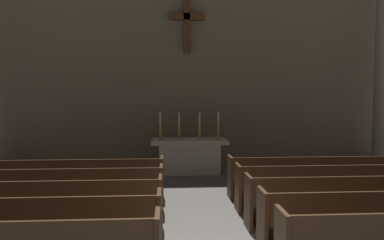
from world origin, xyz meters
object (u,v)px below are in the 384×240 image
pew_right_row_3 (359,200)px  altar (189,155)px  candlestick_outer_left (160,131)px  candlestick_outer_right (218,130)px  pew_right_row_4 (335,186)px  candlestick_inner_right (200,130)px  pew_left_row_5 (71,179)px  pew_left_row_3 (42,206)px  pew_left_row_4 (59,191)px  candlestick_inner_left (179,130)px  pew_right_row_5 (316,176)px  pew_left_row_2 (20,227)px

pew_right_row_3 → altar: (-2.75, 4.64, 0.06)m
candlestick_outer_left → candlestick_outer_right: 1.70m
pew_right_row_4 → candlestick_outer_right: (-1.90, 3.66, 0.79)m
pew_right_row_4 → candlestick_inner_right: bearing=123.7°
pew_left_row_5 → candlestick_inner_right: size_ratio=5.15×
pew_right_row_4 → altar: bearing=126.9°
pew_right_row_4 → pew_left_row_5: bearing=169.9°
candlestick_outer_left → candlestick_outer_right: same height
candlestick_outer_left → pew_left_row_5: bearing=-125.2°
pew_right_row_3 → pew_right_row_4: same height
pew_left_row_3 → pew_left_row_4: same height
pew_left_row_4 → candlestick_inner_right: 4.83m
candlestick_inner_left → pew_right_row_5: bearing=-41.4°
pew_left_row_2 → pew_left_row_5: same height
pew_left_row_4 → pew_left_row_3: bearing=-90.0°
pew_left_row_5 → candlestick_outer_right: 4.56m
pew_left_row_2 → pew_right_row_4: same height
pew_right_row_5 → altar: size_ratio=1.83×
pew_left_row_4 → candlestick_inner_right: bearing=50.3°
pew_right_row_4 → altar: size_ratio=1.83×
pew_right_row_4 → pew_left_row_2: bearing=-160.5°
pew_left_row_3 → candlestick_outer_left: 5.07m
pew_right_row_4 → candlestick_inner_left: (-3.05, 3.66, 0.79)m
pew_left_row_3 → pew_right_row_3: (5.49, 0.00, 0.00)m
candlestick_inner_left → pew_left_row_3: bearing=-117.8°
pew_left_row_4 → pew_right_row_3: bearing=-10.1°
pew_right_row_5 → altar: 3.84m
pew_left_row_3 → pew_right_row_5: 5.83m
pew_right_row_5 → pew_left_row_4: bearing=-169.9°
pew_left_row_3 → candlestick_outer_left: (1.90, 4.64, 0.79)m
pew_left_row_3 → pew_right_row_5: bearing=19.5°
pew_right_row_3 → candlestick_inner_right: bearing=117.8°
pew_left_row_2 → pew_right_row_4: (5.49, 1.95, 0.00)m
pew_left_row_5 → candlestick_outer_right: (3.60, 2.69, 0.79)m
pew_left_row_3 → candlestick_outer_right: size_ratio=5.15×
pew_left_row_2 → candlestick_outer_left: size_ratio=5.15×
pew_left_row_3 → pew_left_row_4: size_ratio=1.00×
pew_left_row_2 → candlestick_inner_left: 6.17m
pew_right_row_4 → altar: altar is taller
pew_right_row_3 → candlestick_outer_right: candlestick_outer_right is taller
candlestick_inner_right → altar: bearing=-180.0°
pew_left_row_4 → pew_left_row_5: size_ratio=1.00×
pew_left_row_3 → candlestick_inner_left: 5.30m
pew_right_row_5 → candlestick_inner_left: (-3.05, 2.69, 0.79)m
pew_left_row_5 → altar: bearing=44.4°
pew_right_row_3 → pew_left_row_4: bearing=169.9°
pew_left_row_2 → pew_right_row_5: (5.49, 2.92, 0.00)m
pew_left_row_5 → candlestick_outer_left: size_ratio=5.15×
pew_left_row_5 → altar: size_ratio=1.83×
pew_left_row_3 → candlestick_outer_right: (3.60, 4.64, 0.79)m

